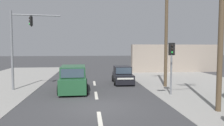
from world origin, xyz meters
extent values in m
plane|color=#3A3A3D|center=(0.00, 0.00, 0.00)|extent=(140.00, 140.00, 0.00)
cube|color=silver|center=(0.00, -2.00, 0.00)|extent=(0.20, 2.40, 0.01)
cube|color=silver|center=(0.00, 3.00, 0.00)|extent=(0.20, 2.40, 0.01)
cube|color=silver|center=(0.00, 8.00, 0.00)|extent=(0.20, 2.40, 0.01)
cylinder|color=brown|center=(6.05, -1.39, 5.25)|extent=(0.26, 0.26, 10.49)
cylinder|color=brown|center=(5.79, 5.63, 4.58)|extent=(0.26, 0.26, 9.15)
cylinder|color=slate|center=(-6.25, 5.51, 3.00)|extent=(0.18, 0.18, 6.00)
cylinder|color=slate|center=(-4.46, 5.72, 5.70)|extent=(3.59, 0.53, 0.11)
cube|color=black|center=(-4.82, 5.68, 5.25)|extent=(0.23, 0.28, 0.68)
cube|color=black|center=(-4.82, 5.68, 5.25)|extent=(0.09, 0.44, 0.84)
sphere|color=black|center=(-4.94, 5.67, 5.47)|extent=(0.13, 0.13, 0.13)
sphere|color=black|center=(-4.94, 5.67, 5.25)|extent=(0.13, 0.13, 0.13)
sphere|color=green|center=(-4.94, 5.67, 5.03)|extent=(0.13, 0.13, 0.13)
cylinder|color=slate|center=(5.09, 2.58, 1.40)|extent=(0.12, 0.12, 2.80)
cube|color=black|center=(5.09, 2.58, 3.14)|extent=(0.28, 0.23, 0.68)
cube|color=black|center=(5.09, 2.58, 3.14)|extent=(0.44, 0.09, 0.84)
sphere|color=black|center=(5.08, 2.46, 3.36)|extent=(0.13, 0.13, 0.13)
sphere|color=black|center=(5.08, 2.46, 3.14)|extent=(0.13, 0.13, 0.13)
sphere|color=green|center=(5.08, 2.46, 2.92)|extent=(0.13, 0.13, 0.13)
cube|color=#A39384|center=(11.00, 16.00, 1.80)|extent=(12.00, 1.00, 3.60)
cube|color=#235633|center=(-1.63, 4.67, 0.64)|extent=(1.98, 4.55, 1.00)
cube|color=#235633|center=(-1.63, 4.47, 1.52)|extent=(1.80, 2.75, 0.76)
cube|color=#384756|center=(-1.67, 5.84, 1.52)|extent=(1.58, 0.11, 0.65)
cube|color=#384756|center=(-1.58, 3.11, 1.52)|extent=(1.55, 0.11, 0.61)
cube|color=white|center=(-1.70, 6.94, 0.86)|extent=(1.56, 0.09, 0.14)
cylinder|color=black|center=(-2.59, 6.04, 0.36)|extent=(0.24, 0.73, 0.72)
cylinder|color=black|center=(-0.76, 6.10, 0.36)|extent=(0.24, 0.73, 0.72)
cylinder|color=black|center=(-2.51, 3.25, 0.36)|extent=(0.24, 0.73, 0.72)
cylinder|color=black|center=(-0.67, 3.31, 0.36)|extent=(0.24, 0.73, 0.72)
cube|color=black|center=(2.55, 7.72, 0.51)|extent=(1.70, 3.64, 0.76)
cube|color=black|center=(2.56, 8.02, 1.21)|extent=(1.53, 1.94, 0.64)
cube|color=#384756|center=(2.53, 7.05, 1.21)|extent=(1.36, 0.10, 0.54)
cube|color=#384756|center=(2.59, 8.98, 1.21)|extent=(1.33, 0.10, 0.51)
cube|color=white|center=(2.50, 5.90, 0.68)|extent=(1.36, 0.08, 0.14)
cylinder|color=black|center=(3.32, 6.58, 0.30)|extent=(0.20, 0.60, 0.60)
cylinder|color=black|center=(1.72, 6.62, 0.30)|extent=(0.20, 0.60, 0.60)
cylinder|color=black|center=(3.38, 8.81, 0.30)|extent=(0.20, 0.60, 0.60)
cylinder|color=black|center=(1.78, 8.85, 0.30)|extent=(0.20, 0.60, 0.60)
camera|label=1|loc=(-0.46, -11.65, 3.27)|focal=35.00mm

